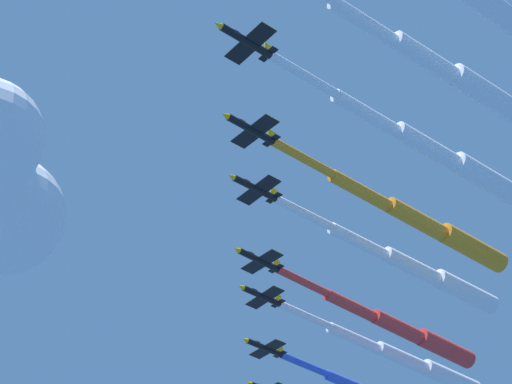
{
  "coord_description": "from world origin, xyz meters",
  "views": [
    {
      "loc": [
        -109.43,
        -84.42,
        82.65
      ],
      "look_at": [
        0.0,
        0.0,
        194.72
      ],
      "focal_mm": 77.29,
      "sensor_mm": 36.0,
      "label": 1
    }
  ],
  "objects_px": {
    "jet_port_inner": "(429,60)",
    "jet_starboard_outer": "(406,360)",
    "jet_port_mid": "(421,221)",
    "jet_starboard_inner": "(433,149)",
    "jet_starboard_mid": "(416,268)",
    "jet_port_outer": "(401,328)"
  },
  "relations": [
    {
      "from": "jet_port_inner",
      "to": "jet_starboard_mid",
      "type": "xyz_separation_m",
      "value": [
        43.21,
        28.27,
        0.16
      ]
    },
    {
      "from": "jet_port_mid",
      "to": "jet_starboard_outer",
      "type": "height_order",
      "value": "jet_starboard_outer"
    },
    {
      "from": "jet_port_mid",
      "to": "jet_port_outer",
      "type": "relative_size",
      "value": 1.03
    },
    {
      "from": "jet_port_inner",
      "to": "jet_starboard_outer",
      "type": "distance_m",
      "value": 85.41
    },
    {
      "from": "jet_starboard_inner",
      "to": "jet_port_mid",
      "type": "relative_size",
      "value": 1.01
    },
    {
      "from": "jet_port_mid",
      "to": "jet_port_outer",
      "type": "height_order",
      "value": "jet_port_mid"
    },
    {
      "from": "jet_starboard_mid",
      "to": "jet_port_outer",
      "type": "height_order",
      "value": "jet_starboard_mid"
    },
    {
      "from": "jet_port_mid",
      "to": "jet_starboard_outer",
      "type": "relative_size",
      "value": 0.97
    },
    {
      "from": "jet_starboard_inner",
      "to": "jet_port_mid",
      "type": "distance_m",
      "value": 16.58
    },
    {
      "from": "jet_starboard_inner",
      "to": "jet_starboard_mid",
      "type": "distance_m",
      "value": 33.1
    },
    {
      "from": "jet_port_outer",
      "to": "jet_starboard_outer",
      "type": "xyz_separation_m",
      "value": [
        15.89,
        8.29,
        3.61
      ]
    },
    {
      "from": "jet_port_mid",
      "to": "jet_starboard_outer",
      "type": "bearing_deg",
      "value": 34.07
    },
    {
      "from": "jet_starboard_mid",
      "to": "jet_port_inner",
      "type": "bearing_deg",
      "value": -146.81
    },
    {
      "from": "jet_port_outer",
      "to": "jet_starboard_outer",
      "type": "height_order",
      "value": "jet_starboard_outer"
    },
    {
      "from": "jet_starboard_outer",
      "to": "jet_port_outer",
      "type": "bearing_deg",
      "value": -152.44
    },
    {
      "from": "jet_port_inner",
      "to": "jet_port_outer",
      "type": "relative_size",
      "value": 0.97
    },
    {
      "from": "jet_port_inner",
      "to": "jet_starboard_outer",
      "type": "xyz_separation_m",
      "value": [
        71.06,
        47.36,
        1.31
      ]
    },
    {
      "from": "jet_starboard_inner",
      "to": "jet_starboard_outer",
      "type": "bearing_deg",
      "value": 34.9
    },
    {
      "from": "jet_port_inner",
      "to": "jet_port_outer",
      "type": "bearing_deg",
      "value": 35.31
    },
    {
      "from": "jet_starboard_inner",
      "to": "jet_starboard_mid",
      "type": "bearing_deg",
      "value": 35.36
    },
    {
      "from": "jet_starboard_inner",
      "to": "jet_port_inner",
      "type": "bearing_deg",
      "value": -150.67
    },
    {
      "from": "jet_port_inner",
      "to": "jet_starboard_outer",
      "type": "height_order",
      "value": "jet_starboard_outer"
    }
  ]
}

